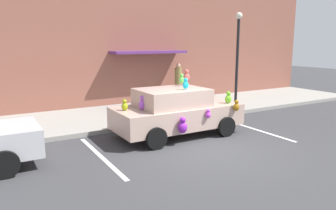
{
  "coord_description": "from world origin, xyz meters",
  "views": [
    {
      "loc": [
        -5.36,
        -6.95,
        2.98
      ],
      "look_at": [
        0.04,
        2.31,
        0.9
      ],
      "focal_mm": 34.41,
      "sensor_mm": 36.0,
      "label": 1
    }
  ],
  "objects_px": {
    "plush_covered_car": "(176,111)",
    "street_lamp_post": "(238,51)",
    "teddy_bear_on_sidewalk": "(159,111)",
    "pedestrian_near_shopfront": "(178,83)"
  },
  "relations": [
    {
      "from": "plush_covered_car",
      "to": "street_lamp_post",
      "type": "distance_m",
      "value": 4.89
    },
    {
      "from": "plush_covered_car",
      "to": "street_lamp_post",
      "type": "xyz_separation_m",
      "value": [
        4.16,
        1.8,
        1.83
      ]
    },
    {
      "from": "teddy_bear_on_sidewalk",
      "to": "pedestrian_near_shopfront",
      "type": "distance_m",
      "value": 3.98
    },
    {
      "from": "teddy_bear_on_sidewalk",
      "to": "pedestrian_near_shopfront",
      "type": "relative_size",
      "value": 0.35
    },
    {
      "from": "teddy_bear_on_sidewalk",
      "to": "street_lamp_post",
      "type": "height_order",
      "value": "street_lamp_post"
    },
    {
      "from": "street_lamp_post",
      "to": "teddy_bear_on_sidewalk",
      "type": "bearing_deg",
      "value": 179.78
    },
    {
      "from": "teddy_bear_on_sidewalk",
      "to": "street_lamp_post",
      "type": "bearing_deg",
      "value": -0.22
    },
    {
      "from": "pedestrian_near_shopfront",
      "to": "street_lamp_post",
      "type": "bearing_deg",
      "value": -68.64
    },
    {
      "from": "teddy_bear_on_sidewalk",
      "to": "pedestrian_near_shopfront",
      "type": "bearing_deg",
      "value": 47.31
    },
    {
      "from": "street_lamp_post",
      "to": "plush_covered_car",
      "type": "bearing_deg",
      "value": -156.67
    }
  ]
}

